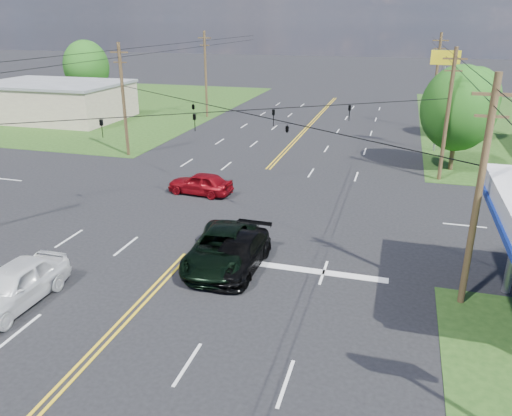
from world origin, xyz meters
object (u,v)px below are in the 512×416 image
(tree_far_l, at_px, (86,67))
(pickup_dkgreen, at_px, (221,248))
(pole_nw, at_px, (123,99))
(pickup_white, at_px, (14,285))
(pole_se, at_px, (479,193))
(pole_left_far, at_px, (206,74))
(retail_nw, at_px, (55,102))
(suv_black, at_px, (238,254))
(tree_right_b, at_px, (474,96))
(pole_ne, at_px, (448,114))
(tree_right_a, at_px, (459,108))
(pole_right_far, at_px, (436,81))

(tree_far_l, relative_size, pickup_dkgreen, 1.44)
(pole_nw, bearing_deg, pickup_white, -71.04)
(pole_se, distance_m, pole_left_far, 45.22)
(retail_nw, xyz_separation_m, suv_black, (33.00, -30.71, -1.23))
(pole_se, relative_size, pickup_white, 1.81)
(retail_nw, height_order, tree_right_b, tree_right_b)
(pole_nw, height_order, pole_ne, same)
(tree_right_a, bearing_deg, retail_nw, 167.20)
(tree_right_b, distance_m, tree_far_l, 49.17)
(pole_nw, bearing_deg, tree_far_l, 129.56)
(suv_black, xyz_separation_m, pickup_white, (-7.98, -5.63, 0.12))
(pole_right_far, relative_size, tree_right_b, 1.41)
(pole_ne, relative_size, pickup_dkgreen, 1.56)
(retail_nw, distance_m, suv_black, 45.10)
(tree_far_l, bearing_deg, tree_right_a, -23.50)
(pole_ne, bearing_deg, pole_se, -90.00)
(pickup_white, bearing_deg, pole_left_far, 101.52)
(tree_right_b, bearing_deg, pole_nw, -153.05)
(pole_nw, xyz_separation_m, pole_left_far, (0.00, 19.00, 0.25))
(pickup_dkgreen, height_order, pickup_white, pickup_white)
(pole_nw, distance_m, tree_far_l, 29.83)
(retail_nw, distance_m, tree_right_b, 46.60)
(tree_far_l, bearing_deg, retail_nw, -78.69)
(tree_right_a, distance_m, pickup_dkgreen, 24.07)
(tree_right_a, bearing_deg, pole_right_far, 93.58)
(pickup_dkgreen, relative_size, suv_black, 1.14)
(pole_se, distance_m, suv_black, 10.83)
(tree_far_l, distance_m, pickup_dkgreen, 53.08)
(tree_right_a, distance_m, tree_right_b, 12.27)
(pole_left_far, height_order, pole_right_far, same)
(pole_se, distance_m, pole_ne, 18.00)
(pole_right_far, xyz_separation_m, pickup_white, (-17.98, -42.34, -4.27))
(pole_se, bearing_deg, pole_right_far, 90.00)
(pole_left_far, distance_m, pickup_dkgreen, 39.71)
(pole_se, height_order, pickup_dkgreen, pole_se)
(tree_right_a, xyz_separation_m, tree_far_l, (-46.00, 20.00, 0.33))
(tree_right_b, xyz_separation_m, pickup_white, (-21.48, -38.34, -3.32))
(pole_se, distance_m, tree_right_b, 33.19)
(pickup_dkgreen, bearing_deg, tree_right_b, 60.62)
(retail_nw, relative_size, pole_left_far, 1.60)
(pole_left_far, bearing_deg, pole_ne, -36.16)
(pole_right_far, bearing_deg, pole_ne, -90.00)
(suv_black, bearing_deg, pole_ne, 62.25)
(pickup_dkgreen, bearing_deg, pole_right_far, 67.89)
(retail_nw, xyz_separation_m, pole_se, (43.00, -31.00, 2.92))
(pole_se, xyz_separation_m, pole_left_far, (-26.00, 37.00, 0.25))
(pole_left_far, xyz_separation_m, pickup_white, (8.02, -42.34, -4.27))
(pole_left_far, distance_m, pole_right_far, 26.00)
(pole_ne, height_order, tree_right_a, pole_ne)
(tree_right_a, bearing_deg, pole_left_far, 149.35)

